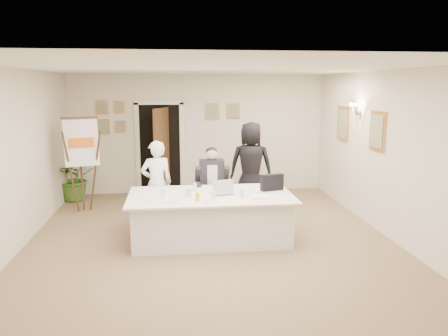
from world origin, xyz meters
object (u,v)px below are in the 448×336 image
Objects in this scene: potted_palm at (74,177)px; laptop_bag at (272,182)px; conference_table at (211,217)px; standing_woman at (251,165)px; paper_stack at (260,197)px; flip_chart at (82,169)px; seated_man at (212,185)px; steel_jug at (188,193)px; standing_man at (157,183)px; oj_glass at (197,197)px; laptop at (222,185)px.

laptop_bag reaches higher than potted_palm.
laptop_bag reaches higher than conference_table.
paper_stack is (-0.22, -2.14, -0.12)m from standing_woman.
flip_chart reaches higher than laptop_bag.
laptop_bag is (1.06, 0.17, 0.52)m from conference_table.
flip_chart is (-2.53, 0.97, 0.16)m from seated_man.
flip_chart is 3.42m from standing_woman.
potted_palm reaches higher than steel_jug.
oj_glass is (0.67, -1.29, 0.06)m from standing_man.
conference_table is 1.33m from standing_man.
laptop_bag is at bearing 146.57° from standing_man.
standing_woman is at bearing -1.62° from flip_chart.
seated_man reaches higher than laptop.
potted_palm is (-2.92, 1.93, -0.19)m from seated_man.
laptop is 0.60m from steel_jug.
steel_jug is (0.54, -1.00, 0.05)m from standing_man.
laptop_bag is at bearing 104.71° from standing_woman.
conference_table is at bearing 58.79° from oj_glass.
laptop_bag is at bearing -31.90° from seated_man.
flip_chart is at bearing -68.23° from potted_palm.
seated_man is 1.19m from steel_jug.
standing_woman is 2.55m from oj_glass.
potted_palm is at bearing -59.74° from standing_man.
conference_table is at bearing -88.31° from seated_man.
standing_man is 2.77m from potted_palm.
flip_chart is 1.05× the size of standing_woman.
oj_glass is (-0.35, -1.36, 0.12)m from seated_man.
paper_stack is 1.02m from oj_glass.
flip_chart is 17.24× the size of steel_jug.
standing_woman reaches higher than oj_glass.
standing_man is (1.52, -1.04, -0.09)m from flip_chart.
flip_chart reaches higher than steel_jug.
seated_man is at bearing 56.86° from standing_woman.
seated_man is at bearing 83.59° from conference_table.
conference_table is at bearing 73.97° from standing_woman.
laptop_bag is 0.56m from paper_stack.
flip_chart is 3.90m from paper_stack.
oj_glass is (2.19, -2.33, -0.04)m from flip_chart.
flip_chart reaches higher than conference_table.
standing_woman is at bearing 54.91° from steel_jug.
laptop is (-0.80, -1.80, 0.01)m from standing_woman.
standing_man is at bearing -34.51° from flip_chart.
steel_jug is at bearing -44.91° from flip_chart.
potted_palm is 3.57× the size of paper_stack.
conference_table is 1.87× the size of seated_man.
flip_chart is 1.21× the size of standing_man.
laptop_bag reaches higher than steel_jug.
paper_stack is at bearing -41.73° from potted_palm.
laptop reaches higher than potted_palm.
standing_man reaches higher than seated_man.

